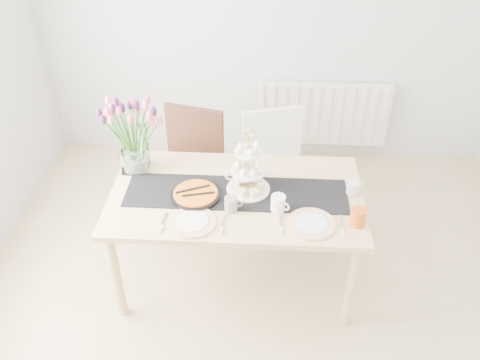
# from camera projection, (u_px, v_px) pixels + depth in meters

# --- Properties ---
(room_shell) EXTENTS (4.50, 4.50, 4.50)m
(room_shell) POSITION_uv_depth(u_px,v_px,m) (267.00, 182.00, 2.39)
(room_shell) COLOR tan
(room_shell) RESTS_ON ground
(radiator) EXTENTS (1.20, 0.08, 0.60)m
(radiator) POSITION_uv_depth(u_px,v_px,m) (322.00, 114.00, 4.63)
(radiator) COLOR white
(radiator) RESTS_ON room_shell
(dining_table) EXTENTS (1.60, 0.90, 0.75)m
(dining_table) POSITION_uv_depth(u_px,v_px,m) (236.00, 203.00, 3.26)
(dining_table) COLOR tan
(dining_table) RESTS_ON ground
(chair_brown) EXTENTS (0.56, 0.56, 0.93)m
(chair_brown) POSITION_uv_depth(u_px,v_px,m) (190.00, 159.00, 3.88)
(chair_brown) COLOR #371E14
(chair_brown) RESTS_ON ground
(chair_white) EXTENTS (0.57, 0.57, 0.93)m
(chair_white) POSITION_uv_depth(u_px,v_px,m) (276.00, 162.00, 3.86)
(chair_white) COLOR white
(chair_white) RESTS_ON ground
(table_runner) EXTENTS (1.40, 0.35, 0.01)m
(table_runner) POSITION_uv_depth(u_px,v_px,m) (236.00, 193.00, 3.21)
(table_runner) COLOR black
(table_runner) RESTS_ON dining_table
(tulip_vase) EXTENTS (0.60, 0.60, 0.51)m
(tulip_vase) POSITION_uv_depth(u_px,v_px,m) (130.00, 127.00, 3.23)
(tulip_vase) COLOR silver
(tulip_vase) RESTS_ON dining_table
(cake_stand) EXTENTS (0.28, 0.28, 0.41)m
(cake_stand) POSITION_uv_depth(u_px,v_px,m) (248.00, 176.00, 3.17)
(cake_stand) COLOR gold
(cake_stand) RESTS_ON dining_table
(teapot) EXTENTS (0.26, 0.22, 0.15)m
(teapot) POSITION_uv_depth(u_px,v_px,m) (243.00, 174.00, 3.26)
(teapot) COLOR white
(teapot) RESTS_ON dining_table
(cream_jug) EXTENTS (0.11, 0.11, 0.08)m
(cream_jug) POSITION_uv_depth(u_px,v_px,m) (353.00, 188.00, 3.19)
(cream_jug) COLOR silver
(cream_jug) RESTS_ON dining_table
(tart_tin) EXTENTS (0.31, 0.31, 0.04)m
(tart_tin) POSITION_uv_depth(u_px,v_px,m) (196.00, 195.00, 3.17)
(tart_tin) COLOR black
(tart_tin) RESTS_ON dining_table
(mug_grey) EXTENTS (0.09, 0.09, 0.09)m
(mug_grey) POSITION_uv_depth(u_px,v_px,m) (231.00, 204.00, 3.05)
(mug_grey) COLOR gray
(mug_grey) RESTS_ON dining_table
(mug_white) EXTENTS (0.12, 0.12, 0.11)m
(mug_white) POSITION_uv_depth(u_px,v_px,m) (278.00, 203.00, 3.05)
(mug_white) COLOR white
(mug_white) RESTS_ON dining_table
(mug_orange) EXTENTS (0.12, 0.12, 0.11)m
(mug_orange) POSITION_uv_depth(u_px,v_px,m) (358.00, 217.00, 2.95)
(mug_orange) COLOR #CE5216
(mug_orange) RESTS_ON dining_table
(plate_left) EXTENTS (0.32, 0.32, 0.01)m
(plate_left) POSITION_uv_depth(u_px,v_px,m) (192.00, 222.00, 2.98)
(plate_left) COLOR white
(plate_left) RESTS_ON dining_table
(plate_right) EXTENTS (0.29, 0.29, 0.01)m
(plate_right) POSITION_uv_depth(u_px,v_px,m) (311.00, 224.00, 2.97)
(plate_right) COLOR silver
(plate_right) RESTS_ON dining_table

